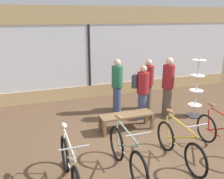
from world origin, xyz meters
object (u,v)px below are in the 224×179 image
(bicycle_far_right, at_px, (221,136))
(customer_near_rack, at_px, (168,85))
(bicycle_far_left, at_px, (70,167))
(customer_mid_floor, at_px, (117,85))
(bicycle_right, at_px, (179,145))
(accessory_rack, at_px, (196,93))
(bicycle_left, at_px, (126,154))
(customer_by_window, at_px, (142,90))
(display_bench, at_px, (127,117))
(customer_near_bench, at_px, (148,83))

(bicycle_far_right, relative_size, customer_near_rack, 0.95)
(bicycle_far_left, xyz_separation_m, customer_mid_floor, (2.04, 3.04, 0.48))
(bicycle_right, distance_m, bicycle_far_right, 1.10)
(accessory_rack, distance_m, customer_near_rack, 0.84)
(bicycle_left, relative_size, customer_by_window, 1.13)
(display_bench, relative_size, customer_mid_floor, 0.85)
(display_bench, xyz_separation_m, customer_mid_floor, (0.23, 1.27, 0.51))
(accessory_rack, bearing_deg, customer_mid_floor, 151.54)
(bicycle_far_left, height_order, bicycle_left, bicycle_left)
(customer_near_rack, relative_size, customer_by_window, 1.12)
(customer_near_bench, bearing_deg, customer_mid_floor, 177.72)
(bicycle_right, xyz_separation_m, bicycle_far_right, (1.10, 0.02, 0.01))
(bicycle_far_right, distance_m, customer_near_bench, 2.99)
(customer_near_bench, bearing_deg, display_bench, -135.47)
(bicycle_left, distance_m, customer_mid_floor, 3.19)
(accessory_rack, relative_size, customer_near_rack, 1.02)
(customer_mid_floor, bearing_deg, customer_near_rack, -30.07)
(bicycle_far_left, distance_m, bicycle_far_right, 3.32)
(display_bench, height_order, customer_by_window, customer_by_window)
(bicycle_far_left, bearing_deg, bicycle_far_right, 0.98)
(customer_by_window, bearing_deg, bicycle_left, -122.50)
(customer_mid_floor, bearing_deg, bicycle_left, -108.07)
(display_bench, distance_m, customer_near_rack, 1.71)
(customer_by_window, relative_size, customer_near_bench, 0.98)
(customer_near_rack, distance_m, customer_mid_floor, 1.50)
(bicycle_far_right, relative_size, customer_mid_floor, 1.00)
(bicycle_right, bearing_deg, customer_by_window, 82.28)
(bicycle_far_left, relative_size, customer_by_window, 1.13)
(customer_near_rack, bearing_deg, bicycle_far_left, -145.55)
(display_bench, height_order, customer_near_bench, customer_near_bench)
(bicycle_far_right, xyz_separation_m, customer_near_rack, (0.02, 2.23, 0.54))
(bicycle_left, relative_size, bicycle_far_right, 1.06)
(bicycle_far_right, bearing_deg, display_bench, 131.38)
(bicycle_far_left, bearing_deg, bicycle_left, 2.31)
(bicycle_far_right, distance_m, accessory_rack, 2.06)
(bicycle_right, height_order, customer_near_rack, customer_near_rack)
(bicycle_far_right, distance_m, customer_mid_floor, 3.28)
(bicycle_right, relative_size, customer_near_bench, 1.06)
(display_bench, bearing_deg, bicycle_left, -113.43)
(customer_near_rack, bearing_deg, customer_near_bench, 111.00)
(customer_near_bench, bearing_deg, customer_near_rack, -69.00)
(bicycle_far_left, height_order, accessory_rack, accessory_rack)
(bicycle_left, bearing_deg, customer_near_bench, 55.92)
(bicycle_right, bearing_deg, customer_near_rack, 63.58)
(accessory_rack, height_order, customer_mid_floor, accessory_rack)
(display_bench, bearing_deg, customer_near_rack, 18.95)
(bicycle_far_right, height_order, customer_near_rack, customer_near_rack)
(display_bench, relative_size, customer_by_window, 0.90)
(customer_by_window, relative_size, customer_mid_floor, 0.95)
(bicycle_far_left, height_order, customer_near_rack, customer_near_rack)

